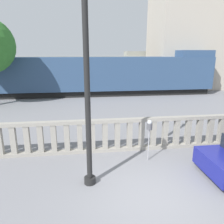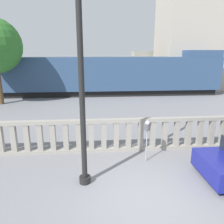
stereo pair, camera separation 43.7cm
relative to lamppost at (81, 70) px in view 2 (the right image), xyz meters
name	(u,v)px [view 2 (the right image)]	position (x,y,z in m)	size (l,w,h in m)	color
ground_plane	(146,199)	(1.67, -0.94, -3.42)	(160.00, 160.00, 0.00)	slate
balustrade	(128,135)	(1.67, 2.15, -2.75)	(17.34, 0.24, 1.35)	gray
lamppost	(81,70)	(0.00, 0.00, 0.00)	(0.35, 0.35, 6.80)	black
parking_meter	(147,128)	(2.19, 1.21, -2.15)	(0.20, 0.20, 1.55)	#99999E
train_near	(79,75)	(-1.02, 14.42, -1.60)	(26.18, 2.92, 4.06)	black
train_far	(52,69)	(-5.02, 22.98, -1.63)	(27.40, 2.76, 4.00)	black
building_block	(223,12)	(14.13, 18.11, 4.54)	(12.92, 6.01, 15.93)	#ADA393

